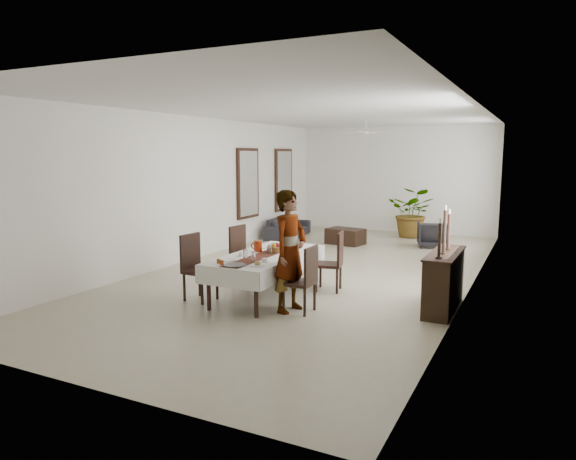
{
  "coord_description": "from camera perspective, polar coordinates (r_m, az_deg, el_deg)",
  "views": [
    {
      "loc": [
        4.02,
        -9.53,
        2.36
      ],
      "look_at": [
        0.09,
        -1.57,
        1.05
      ],
      "focal_mm": 32.0,
      "sensor_mm": 36.0,
      "label": 1
    }
  ],
  "objects": [
    {
      "name": "candlestick_far_shaft",
      "position": [
        8.3,
        17.42,
        -0.11
      ],
      "size": [
        0.05,
        0.05,
        0.53
      ],
      "primitive_type": "cylinder",
      "color": "black",
      "rests_on": "candlestick_far_base"
    },
    {
      "name": "teacup_right",
      "position": [
        7.92,
        -2.59,
        -3.38
      ],
      "size": [
        0.08,
        0.08,
        0.06
      ],
      "primitive_type": "cylinder",
      "color": "white",
      "rests_on": "saucer_right"
    },
    {
      "name": "jam_jar_b",
      "position": [
        7.88,
        -7.72,
        -3.45
      ],
      "size": [
        0.06,
        0.06,
        0.07
      ],
      "primitive_type": "cylinder",
      "color": "brown",
      "rests_on": "tablecloth_top"
    },
    {
      "name": "chair_left_far_leg_bl",
      "position": [
        9.51,
        -3.05,
        -4.6
      ],
      "size": [
        0.05,
        0.05,
        0.45
      ],
      "primitive_type": "cylinder",
      "rotation": [
        0.0,
        0.0,
        -0.13
      ],
      "color": "black",
      "rests_on": "floor"
    },
    {
      "name": "fan_rod",
      "position": [
        13.18,
        8.66,
        11.52
      ],
      "size": [
        0.04,
        0.04,
        0.2
      ],
      "primitive_type": "cylinder",
      "color": "white",
      "rests_on": "ceiling"
    },
    {
      "name": "chair_right_near_leg_br",
      "position": [
        8.04,
        0.67,
        -7.1
      ],
      "size": [
        0.04,
        0.04,
        0.42
      ],
      "primitive_type": "cylinder",
      "rotation": [
        0.0,
        0.0,
        -0.02
      ],
      "color": "black",
      "rests_on": "floor"
    },
    {
      "name": "plate_near_left",
      "position": [
        8.08,
        -6.6,
        -3.33
      ],
      "size": [
        0.23,
        0.23,
        0.01
      ],
      "primitive_type": "cylinder",
      "color": "white",
      "rests_on": "tablecloth_top"
    },
    {
      "name": "chair_left_far_seat",
      "position": [
        9.43,
        -4.64,
        -3.18
      ],
      "size": [
        0.51,
        0.51,
        0.05
      ],
      "primitive_type": "cube",
      "rotation": [
        0.0,
        0.0,
        -1.7
      ],
      "color": "black",
      "rests_on": "chair_left_far_leg_fl"
    },
    {
      "name": "bread_near_right",
      "position": [
        7.66,
        -3.42,
        -3.75
      ],
      "size": [
        0.08,
        0.08,
        0.08
      ],
      "primitive_type": "sphere",
      "color": "tan",
      "rests_on": "plate_near_right"
    },
    {
      "name": "teacup_left",
      "position": [
        8.39,
        -5.22,
        -2.73
      ],
      "size": [
        0.08,
        0.08,
        0.06
      ],
      "primitive_type": "cylinder",
      "color": "white",
      "rests_on": "saucer_left"
    },
    {
      "name": "woman",
      "position": [
        7.7,
        0.21,
        -2.38
      ],
      "size": [
        0.54,
        0.73,
        1.84
      ],
      "primitive_type": "imported",
      "rotation": [
        0.0,
        0.0,
        1.41
      ],
      "color": "#989BA0",
      "rests_on": "floor"
    },
    {
      "name": "fan_blade_e",
      "position": [
        13.06,
        10.12,
        10.64
      ],
      "size": [
        0.55,
        0.1,
        0.01
      ],
      "primitive_type": "cube",
      "color": "white",
      "rests_on": "fan_hub"
    },
    {
      "name": "fruit_basket",
      "position": [
        8.72,
        -1.43,
        -2.15
      ],
      "size": [
        0.28,
        0.28,
        0.09
      ],
      "primitive_type": "cylinder",
      "color": "brown",
      "rests_on": "tablecloth_top"
    },
    {
      "name": "chair_right_near_leg_fr",
      "position": [
        7.9,
        2.97,
        -7.4
      ],
      "size": [
        0.04,
        0.04,
        0.42
      ],
      "primitive_type": "cylinder",
      "rotation": [
        0.0,
        0.0,
        -0.02
      ],
      "color": "black",
      "rests_on": "floor"
    },
    {
      "name": "wall_back",
      "position": [
        16.06,
        11.82,
        5.51
      ],
      "size": [
        6.0,
        0.02,
        3.2
      ],
      "primitive_type": "cube",
      "color": "white",
      "rests_on": "floor"
    },
    {
      "name": "saucer_left",
      "position": [
        8.4,
        -5.22,
        -2.88
      ],
      "size": [
        0.14,
        0.14,
        0.01
      ],
      "primitive_type": "cylinder",
      "color": "silver",
      "rests_on": "tablecloth_top"
    },
    {
      "name": "chair_right_far_leg_br",
      "position": [
        9.23,
        3.63,
        -5.06
      ],
      "size": [
        0.05,
        0.05,
        0.43
      ],
      "primitive_type": "cylinder",
      "rotation": [
        0.0,
        0.0,
        0.2
      ],
      "color": "black",
      "rests_on": "floor"
    },
    {
      "name": "wine_glass_far",
      "position": [
        8.55,
        -2.01,
        -2.15
      ],
      "size": [
        0.07,
        0.07,
        0.16
      ],
      "primitive_type": "cylinder",
      "color": "white",
      "rests_on": "tablecloth_top"
    },
    {
      "name": "tablecloth_drape_far",
      "position": [
        9.63,
        1.01,
        -2.28
      ],
      "size": [
        1.11,
        0.01,
        0.28
      ],
      "primitive_type": "cube",
      "rotation": [
        0.0,
        0.0,
        0.0
      ],
      "color": "silver",
      "rests_on": "dining_table_top"
    },
    {
      "name": "chair_right_far_back",
      "position": [
        8.87,
        5.84,
        -2.04
      ],
      "size": [
        0.12,
        0.44,
        0.56
      ],
      "primitive_type": "cube",
      "rotation": [
        0.0,
        0.0,
        1.77
      ],
      "color": "black",
      "rests_on": "chair_right_far_seat"
    },
    {
      "name": "wine_glass_near",
      "position": [
        7.95,
        -3.83,
        -2.96
      ],
      "size": [
        0.07,
        0.07,
        0.16
      ],
      "primitive_type": "cylinder",
      "color": "white",
      "rests_on": "tablecloth_top"
    },
    {
      "name": "mirror_glass_near",
      "position": [
        13.65,
        -4.36,
        5.18
      ],
      "size": [
        0.01,
        0.9,
        1.7
      ],
      "primitive_type": "cube",
      "color": "white",
      "rests_on": "mirror_frame_near"
    },
    {
      "name": "table_leg_br",
      "position": [
        9.39,
        2.95,
        -4.1
      ],
      "size": [
        0.07,
        0.07,
        0.66
      ],
      "primitive_type": "cylinder",
      "rotation": [
        0.0,
        0.0,
        0.0
      ],
      "color": "black",
      "rests_on": "floor"
    },
    {
      "name": "chair_right_near_seat",
      "position": [
        7.75,
        1.26,
        -5.88
      ],
      "size": [
        0.44,
        0.44,
        0.05
      ],
      "primitive_type": "cube",
      "rotation": [
        0.0,
        0.0,
        1.55
      ],
      "color": "black",
      "rests_on": "chair_right_near_leg_fl"
    },
    {
      "name": "chair_right_near_leg_bl",
      "position": [
        7.74,
        -0.5,
        -7.72
      ],
      "size": [
        0.04,
        0.04,
        0.42
      ],
      "primitive_type": "cylinder",
      "rotation": [
        0.0,
        0.0,
        -0.02
      ],
      "color": "black",
      "rests_on": "floor"
    },
    {
      "name": "chair_left_far_leg_br",
      "position": [
        9.23,
        -4.43,
        -5.02
      ],
      "size": [
        0.05,
        0.05,
        0.45
      ],
      "primitive_type": "cylinder",
      "rotation": [
        0.0,
        0.0,
        -0.13
      ],
      "color": "black",
      "rests_on": "floor"
    },
    {
      "name": "tablecloth_drape_right",
      "position": [
        8.33,
        0.91,
        -3.98
      ],
      "size": [
        0.02,
        2.43,
        0.28
      ],
      "primitive_type": "cube",
      "rotation": [
        0.0,
        0.0,
        0.0
      ],
      "color": "white",
      "rests_on": "dining_table_top"
    },
    {
      "name": "chair_left_far_back",
      "position": [
        9.5,
        -5.63,
        -1.22
      ],
      "size": [
        0.1,
        0.45,
        0.58
      ],
      "primitive_type": "cube",
      "rotation": [
        0.0,
        0.0,
        -1.7
      ],
      "color": "black",
      "rests_on": "chair_left_far_seat"
    },
    {
      "name": "candlestick_near_base",
      "position": [
        7.6,
        16.41,
        -2.96
      ],
      "size": [
        0.1,
        0.1,
        0.03
      ],
      "primitive_type": "cylinder",
      "color": "black",
      "rests_on": "sideboard_top"
    },
    {
      "name": "chair_left_far_leg_fr",
      "position": [
        9.45,
        -6.2,
        -4.72
      ],
      "size": [
        0.05,
        0.05,
        0.45
      ],
      "primitive_type": "cylinder",
      "rotation": [
        0.0,
        0.0,
        -0.13
      ],
      "color": "black",
      "rests_on": "floor"
    },
    {
      "name": "mirror_glass_far",
      "position": [
        15.49,
        -0.38,
        5.59
      ],
      "size": [
        0.01,
        0.9,
        1.7
      ],
      "primitive_type": "cube",
      "color": "silver",
      "rests_on": "mirror_frame_far"
    },
    {
      "name": "sofa",
      "position": [
        14.79,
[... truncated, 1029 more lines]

